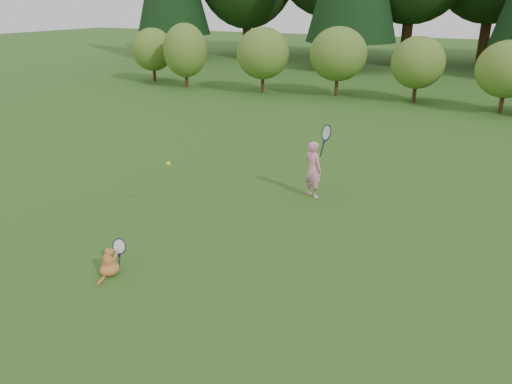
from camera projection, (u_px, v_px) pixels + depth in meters
The scene contains 5 objects.
ground at pixel (222, 247), 7.87m from camera, with size 100.00×100.00×0.00m, color #2F4F16.
shrub_row at pixel (405, 66), 18.14m from camera, with size 28.00×3.00×2.80m, color #5D7123, non-canonical shape.
child at pixel (313, 168), 9.70m from camera, with size 0.69×0.50×1.68m.
cat at pixel (109, 260), 7.03m from camera, with size 0.32×0.58×0.57m.
tennis_ball at pixel (168, 164), 8.52m from camera, with size 0.08×0.08×0.08m.
Camera 1 is at (3.70, -5.99, 3.65)m, focal length 35.00 mm.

